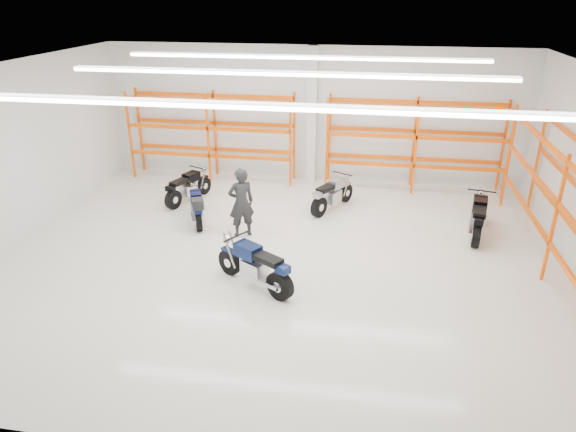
% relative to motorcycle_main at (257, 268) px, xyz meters
% --- Properties ---
extents(ground, '(14.00, 14.00, 0.00)m').
position_rel_motorcycle_main_xyz_m(ground, '(0.28, 1.42, -0.51)').
color(ground, silver).
rests_on(ground, ground).
extents(room_shell, '(14.02, 12.02, 4.51)m').
position_rel_motorcycle_main_xyz_m(room_shell, '(0.28, 1.45, 2.77)').
color(room_shell, white).
rests_on(room_shell, ground).
extents(motorcycle_main, '(1.97, 1.31, 1.09)m').
position_rel_motorcycle_main_xyz_m(motorcycle_main, '(0.00, 0.00, 0.00)').
color(motorcycle_main, black).
rests_on(motorcycle_main, ground).
extents(motorcycle_back_a, '(0.97, 1.92, 0.99)m').
position_rel_motorcycle_main_xyz_m(motorcycle_back_a, '(-3.27, 4.57, -0.05)').
color(motorcycle_back_a, black).
rests_on(motorcycle_back_a, ground).
extents(motorcycle_back_b, '(1.00, 1.88, 1.01)m').
position_rel_motorcycle_main_xyz_m(motorcycle_back_b, '(-2.43, 3.08, -0.03)').
color(motorcycle_back_b, black).
rests_on(motorcycle_back_b, ground).
extents(motorcycle_back_c, '(1.12, 1.89, 1.02)m').
position_rel_motorcycle_main_xyz_m(motorcycle_back_c, '(1.21, 4.70, -0.04)').
color(motorcycle_back_c, black).
rests_on(motorcycle_back_c, ground).
extents(motorcycle_back_d, '(0.83, 2.22, 1.09)m').
position_rel_motorcycle_main_xyz_m(motorcycle_back_d, '(5.24, 3.57, 0.00)').
color(motorcycle_back_d, black).
rests_on(motorcycle_back_d, ground).
extents(standing_man, '(0.83, 0.74, 1.91)m').
position_rel_motorcycle_main_xyz_m(standing_man, '(-0.99, 2.55, 0.44)').
color(standing_man, black).
rests_on(standing_man, ground).
extents(structural_column, '(0.32, 0.32, 4.50)m').
position_rel_motorcycle_main_xyz_m(structural_column, '(0.28, 7.24, 1.74)').
color(structural_column, white).
rests_on(structural_column, ground).
extents(pallet_racking_back_left, '(5.67, 0.87, 3.00)m').
position_rel_motorcycle_main_xyz_m(pallet_racking_back_left, '(-3.12, 6.90, 1.27)').
color(pallet_racking_back_left, '#FC4100').
rests_on(pallet_racking_back_left, ground).
extents(pallet_racking_back_right, '(5.67, 0.87, 3.00)m').
position_rel_motorcycle_main_xyz_m(pallet_racking_back_right, '(3.68, 6.90, 1.27)').
color(pallet_racking_back_right, '#FC4100').
rests_on(pallet_racking_back_right, ground).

